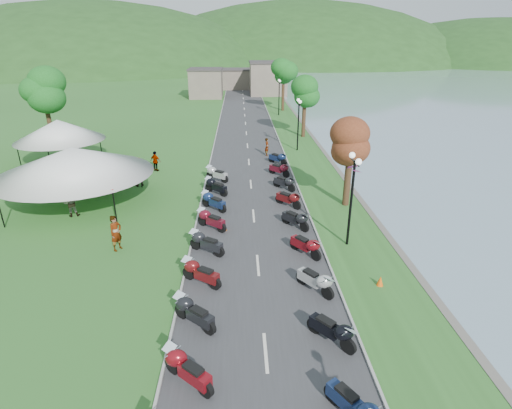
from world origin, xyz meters
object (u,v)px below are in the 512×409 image
object	(u,v)px
vendor_tent_main	(76,177)
pedestrian_b	(73,216)
pedestrian_c	(111,193)
pedestrian_a	(118,249)

from	to	relation	value
vendor_tent_main	pedestrian_b	world-z (taller)	vendor_tent_main
vendor_tent_main	pedestrian_c	distance (m)	3.24
vendor_tent_main	pedestrian_b	distance (m)	2.72
pedestrian_b	pedestrian_c	distance (m)	4.18
pedestrian_c	vendor_tent_main	bearing A→B (deg)	-81.79
pedestrian_a	pedestrian_c	size ratio (longest dim) A/B	1.00
pedestrian_b	pedestrian_a	bearing A→B (deg)	116.58
pedestrian_a	pedestrian_c	bearing A→B (deg)	49.76
vendor_tent_main	pedestrian_b	xyz separation A→B (m)	(0.13, -1.84, -2.00)
pedestrian_a	pedestrian_c	world-z (taller)	pedestrian_a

